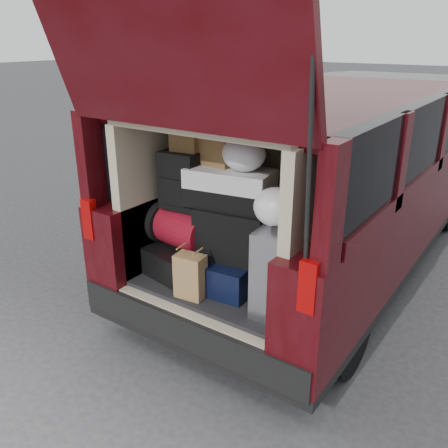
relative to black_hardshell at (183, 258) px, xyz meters
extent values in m
plane|color=#313133|center=(0.39, -0.14, -0.66)|extent=(80.00, 80.00, 0.00)
cylinder|color=black|center=(-0.43, 0.26, -0.34)|extent=(0.24, 0.64, 0.64)
cylinder|color=black|center=(1.21, 0.26, -0.34)|extent=(0.24, 0.64, 0.64)
cylinder|color=black|center=(-0.43, 3.56, -0.34)|extent=(0.24, 0.64, 0.64)
cylinder|color=black|center=(1.21, 3.56, -0.34)|extent=(0.24, 0.64, 0.64)
cube|color=black|center=(0.39, 1.94, -0.40)|extent=(1.90, 4.85, 0.08)
cube|color=#3F0407|center=(-0.39, 1.94, 0.04)|extent=(0.33, 4.85, 0.80)
cube|color=#3F0407|center=(1.18, 1.94, 0.04)|extent=(0.33, 4.85, 0.80)
cube|color=#3F0407|center=(0.39, 1.94, 1.07)|extent=(1.82, 4.46, 0.10)
cube|color=black|center=(-0.49, 1.84, 0.78)|extent=(0.12, 4.25, 0.68)
cube|color=black|center=(1.27, 1.84, 0.78)|extent=(0.12, 4.25, 0.68)
cube|color=black|center=(0.39, -0.43, -0.26)|extent=(1.86, 0.16, 0.22)
cube|color=#990505|center=(-0.47, -0.47, 0.36)|extent=(0.10, 0.06, 0.30)
cube|color=#990505|center=(1.25, -0.47, 0.36)|extent=(0.10, 0.06, 0.30)
cube|color=black|center=(0.39, 0.14, -0.14)|extent=(1.24, 1.05, 0.06)
cube|color=#B9AF8E|center=(-0.27, 0.14, 0.47)|extent=(0.08, 1.05, 1.15)
cube|color=#B9AF8E|center=(1.05, 0.14, 0.47)|extent=(0.08, 1.05, 1.15)
cube|color=#B9AF8E|center=(0.39, 0.69, 0.47)|extent=(1.34, 0.06, 1.15)
cube|color=#B9AF8E|center=(0.39, 0.14, 1.07)|extent=(1.34, 1.05, 0.06)
cube|color=#3F0407|center=(0.39, -0.60, 1.60)|extent=(1.75, 0.38, 1.02)
cylinder|color=black|center=(1.23, -0.54, 0.99)|extent=(0.02, 0.90, 0.76)
cube|color=black|center=(0.39, 0.14, -0.38)|extent=(1.24, 1.05, 0.55)
cube|color=black|center=(0.00, 0.00, 0.00)|extent=(0.47, 0.59, 0.21)
cube|color=black|center=(0.43, 0.02, 0.01)|extent=(0.46, 0.54, 0.22)
cube|color=white|center=(0.88, -0.09, 0.19)|extent=(0.28, 0.41, 0.59)
cube|color=#A47E4A|center=(0.30, -0.28, 0.05)|extent=(0.22, 0.15, 0.32)
cube|color=maroon|center=(0.02, -0.01, 0.26)|extent=(0.51, 0.37, 0.31)
cube|color=black|center=(0.45, 0.03, 0.30)|extent=(0.55, 0.38, 0.37)
cube|color=black|center=(0.02, -0.02, 0.62)|extent=(0.30, 0.20, 0.42)
cube|color=silver|center=(0.39, 0.06, 0.62)|extent=(0.63, 0.40, 0.26)
cube|color=brown|center=(0.03, 0.05, 0.92)|extent=(0.23, 0.20, 0.19)
cube|color=brown|center=(0.26, 0.13, 0.87)|extent=(0.26, 0.21, 0.24)
ellipsoid|color=white|center=(0.50, 0.07, 0.87)|extent=(0.34, 0.32, 0.24)
ellipsoid|color=white|center=(0.83, -0.08, 0.61)|extent=(0.33, 0.31, 0.25)
camera|label=1|loc=(2.14, -2.52, 1.59)|focal=38.00mm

